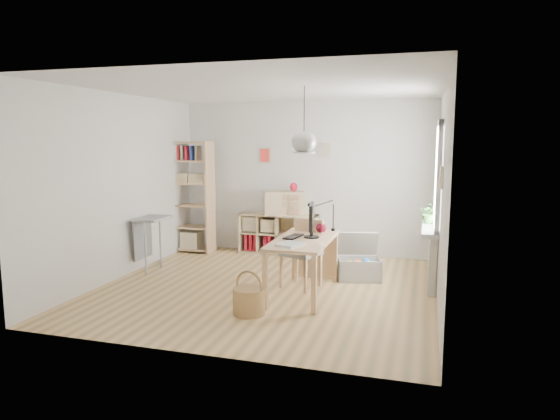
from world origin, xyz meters
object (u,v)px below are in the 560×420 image
(cube_shelf, at_px, (277,237))
(tall_bookshelf, at_px, (190,192))
(storage_chest, at_px, (359,264))
(drawer_chest, at_px, (284,203))
(monitor, at_px, (312,219))
(desk, at_px, (303,246))
(chair, at_px, (303,249))

(cube_shelf, height_order, tall_bookshelf, tall_bookshelf)
(cube_shelf, relative_size, storage_chest, 1.72)
(drawer_chest, bearing_deg, monitor, -86.42)
(monitor, xyz_separation_m, drawer_chest, (-0.97, 2.09, -0.08))
(tall_bookshelf, xyz_separation_m, monitor, (2.67, -1.85, -0.08))
(desk, height_order, cube_shelf, desk)
(cube_shelf, height_order, drawer_chest, drawer_chest)
(desk, distance_m, tall_bookshelf, 3.27)
(tall_bookshelf, xyz_separation_m, storage_chest, (3.20, -0.97, -0.87))
(monitor, bearing_deg, chair, 113.14)
(tall_bookshelf, bearing_deg, storage_chest, -16.89)
(tall_bookshelf, distance_m, chair, 3.01)
(cube_shelf, height_order, storage_chest, cube_shelf)
(chair, xyz_separation_m, storage_chest, (0.70, 0.61, -0.32))
(cube_shelf, xyz_separation_m, chair, (0.94, -1.87, 0.23))
(cube_shelf, relative_size, chair, 1.50)
(desk, bearing_deg, storage_chest, 57.97)
(desk, distance_m, chair, 0.40)
(tall_bookshelf, bearing_deg, chair, -32.36)
(chair, bearing_deg, drawer_chest, 132.37)
(desk, relative_size, tall_bookshelf, 0.75)
(desk, bearing_deg, chair, 103.28)
(chair, height_order, storage_chest, chair)
(cube_shelf, relative_size, tall_bookshelf, 0.70)
(cube_shelf, distance_m, chair, 2.10)
(desk, height_order, chair, chair)
(chair, distance_m, storage_chest, 0.98)
(cube_shelf, xyz_separation_m, monitor, (1.11, -2.13, 0.71))
(chair, bearing_deg, desk, -57.89)
(tall_bookshelf, distance_m, monitor, 3.25)
(storage_chest, bearing_deg, chair, -151.83)
(chair, xyz_separation_m, monitor, (0.17, -0.26, 0.47))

